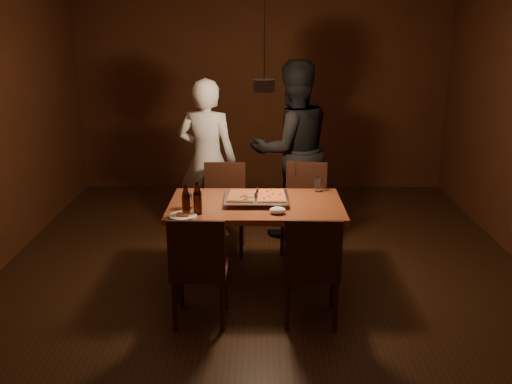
{
  "coord_description": "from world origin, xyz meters",
  "views": [
    {
      "loc": [
        -0.03,
        -4.8,
        2.26
      ],
      "look_at": [
        -0.07,
        -0.09,
        0.85
      ],
      "focal_mm": 40.0,
      "sensor_mm": 36.0,
      "label": 1
    }
  ],
  "objects_px": {
    "chair_near_left": "(199,261)",
    "pendant_lamp": "(264,84)",
    "plate_slice": "(183,216)",
    "chair_far_left": "(224,199)",
    "chair_near_right": "(312,261)",
    "beer_bottle_a": "(186,200)",
    "beer_bottle_b": "(197,198)",
    "diner_white": "(207,160)",
    "diner_dark": "(292,150)",
    "chair_far_right": "(305,198)",
    "pizza_tray": "(256,199)",
    "dining_table": "(256,211)"
  },
  "relations": [
    {
      "from": "chair_far_right",
      "to": "beer_bottle_a",
      "type": "height_order",
      "value": "beer_bottle_a"
    },
    {
      "from": "chair_far_right",
      "to": "beer_bottle_a",
      "type": "xyz_separation_m",
      "value": [
        -1.06,
        -1.13,
        0.34
      ]
    },
    {
      "from": "plate_slice",
      "to": "beer_bottle_b",
      "type": "bearing_deg",
      "value": 34.7
    },
    {
      "from": "chair_near_right",
      "to": "pendant_lamp",
      "type": "relative_size",
      "value": 0.44
    },
    {
      "from": "diner_white",
      "to": "chair_far_left",
      "type": "bearing_deg",
      "value": 129.18
    },
    {
      "from": "dining_table",
      "to": "diner_dark",
      "type": "bearing_deg",
      "value": 72.94
    },
    {
      "from": "diner_white",
      "to": "pendant_lamp",
      "type": "height_order",
      "value": "pendant_lamp"
    },
    {
      "from": "plate_slice",
      "to": "chair_near_left",
      "type": "bearing_deg",
      "value": -67.64
    },
    {
      "from": "dining_table",
      "to": "chair_near_left",
      "type": "xyz_separation_m",
      "value": [
        -0.43,
        -0.76,
        -0.14
      ]
    },
    {
      "from": "chair_far_right",
      "to": "plate_slice",
      "type": "relative_size",
      "value": 2.2
    },
    {
      "from": "chair_far_left",
      "to": "chair_near_right",
      "type": "distance_m",
      "value": 1.71
    },
    {
      "from": "chair_near_left",
      "to": "pizza_tray",
      "type": "bearing_deg",
      "value": 62.31
    },
    {
      "from": "plate_slice",
      "to": "pendant_lamp",
      "type": "xyz_separation_m",
      "value": [
        0.65,
        0.46,
        1.0
      ]
    },
    {
      "from": "chair_far_right",
      "to": "beer_bottle_b",
      "type": "xyz_separation_m",
      "value": [
        -0.96,
        -1.12,
        0.35
      ]
    },
    {
      "from": "chair_near_right",
      "to": "pendant_lamp",
      "type": "bearing_deg",
      "value": 116.1
    },
    {
      "from": "chair_far_left",
      "to": "diner_white",
      "type": "height_order",
      "value": "diner_white"
    },
    {
      "from": "chair_near_left",
      "to": "diner_dark",
      "type": "height_order",
      "value": "diner_dark"
    },
    {
      "from": "chair_near_right",
      "to": "beer_bottle_b",
      "type": "xyz_separation_m",
      "value": [
        -0.9,
        0.46,
        0.35
      ]
    },
    {
      "from": "diner_white",
      "to": "diner_dark",
      "type": "xyz_separation_m",
      "value": [
        0.91,
        0.06,
        0.09
      ]
    },
    {
      "from": "beer_bottle_b",
      "to": "plate_slice",
      "type": "height_order",
      "value": "beer_bottle_b"
    },
    {
      "from": "chair_near_left",
      "to": "diner_white",
      "type": "relative_size",
      "value": 0.28
    },
    {
      "from": "chair_near_left",
      "to": "diner_dark",
      "type": "distance_m",
      "value": 2.19
    },
    {
      "from": "chair_far_left",
      "to": "plate_slice",
      "type": "height_order",
      "value": "chair_far_left"
    },
    {
      "from": "chair_near_right",
      "to": "pendant_lamp",
      "type": "height_order",
      "value": "pendant_lamp"
    },
    {
      "from": "plate_slice",
      "to": "diner_white",
      "type": "height_order",
      "value": "diner_white"
    },
    {
      "from": "chair_near_right",
      "to": "beer_bottle_a",
      "type": "xyz_separation_m",
      "value": [
        -0.99,
        0.44,
        0.34
      ]
    },
    {
      "from": "pizza_tray",
      "to": "pendant_lamp",
      "type": "relative_size",
      "value": 0.5
    },
    {
      "from": "chair_near_right",
      "to": "pizza_tray",
      "type": "bearing_deg",
      "value": 121.35
    },
    {
      "from": "chair_far_right",
      "to": "plate_slice",
      "type": "height_order",
      "value": "chair_far_right"
    },
    {
      "from": "chair_far_right",
      "to": "diner_dark",
      "type": "xyz_separation_m",
      "value": [
        -0.11,
        0.41,
        0.41
      ]
    },
    {
      "from": "chair_far_left",
      "to": "plate_slice",
      "type": "relative_size",
      "value": 2.13
    },
    {
      "from": "chair_far_left",
      "to": "diner_dark",
      "type": "relative_size",
      "value": 0.26
    },
    {
      "from": "diner_white",
      "to": "chair_far_right",
      "type": "bearing_deg",
      "value": 172.57
    },
    {
      "from": "dining_table",
      "to": "plate_slice",
      "type": "xyz_separation_m",
      "value": [
        -0.59,
        -0.37,
        0.08
      ]
    },
    {
      "from": "chair_near_right",
      "to": "plate_slice",
      "type": "height_order",
      "value": "chair_near_right"
    },
    {
      "from": "chair_near_left",
      "to": "beer_bottle_b",
      "type": "bearing_deg",
      "value": 96.4
    },
    {
      "from": "chair_near_left",
      "to": "pendant_lamp",
      "type": "xyz_separation_m",
      "value": [
        0.49,
        0.85,
        1.22
      ]
    },
    {
      "from": "beer_bottle_a",
      "to": "pendant_lamp",
      "type": "distance_m",
      "value": 1.16
    },
    {
      "from": "chair_near_left",
      "to": "beer_bottle_b",
      "type": "height_order",
      "value": "beer_bottle_b"
    },
    {
      "from": "chair_near_left",
      "to": "chair_near_right",
      "type": "bearing_deg",
      "value": 1.21
    },
    {
      "from": "chair_near_right",
      "to": "chair_far_left",
      "type": "bearing_deg",
      "value": 119.09
    },
    {
      "from": "chair_near_right",
      "to": "diner_dark",
      "type": "height_order",
      "value": "diner_dark"
    },
    {
      "from": "chair_far_left",
      "to": "beer_bottle_b",
      "type": "bearing_deg",
      "value": 83.09
    },
    {
      "from": "plate_slice",
      "to": "diner_white",
      "type": "xyz_separation_m",
      "value": [
        0.06,
        1.54,
        0.1
      ]
    },
    {
      "from": "beer_bottle_b",
      "to": "plate_slice",
      "type": "bearing_deg",
      "value": -145.3
    },
    {
      "from": "chair_far_left",
      "to": "beer_bottle_b",
      "type": "relative_size",
      "value": 1.82
    },
    {
      "from": "pizza_tray",
      "to": "pendant_lamp",
      "type": "bearing_deg",
      "value": 46.81
    },
    {
      "from": "pizza_tray",
      "to": "diner_white",
      "type": "height_order",
      "value": "diner_white"
    },
    {
      "from": "pendant_lamp",
      "to": "beer_bottle_b",
      "type": "bearing_deg",
      "value": -144.53
    },
    {
      "from": "dining_table",
      "to": "pizza_tray",
      "type": "distance_m",
      "value": 0.1
    }
  ]
}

